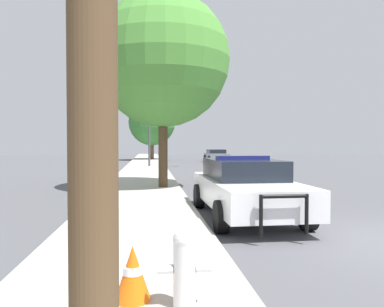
{
  "coord_description": "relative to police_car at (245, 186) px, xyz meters",
  "views": [
    {
      "loc": [
        -4.79,
        -6.17,
        1.81
      ],
      "look_at": [
        -2.06,
        17.97,
        1.17
      ],
      "focal_mm": 35.0,
      "sensor_mm": 36.0,
      "label": 1
    }
  ],
  "objects": [
    {
      "name": "sidewalk_left",
      "position": [
        -2.64,
        -2.81,
        -0.69
      ],
      "size": [
        3.0,
        110.0,
        0.13
      ],
      "color": "#ADA89E",
      "rests_on": "ground_plane"
    },
    {
      "name": "police_car",
      "position": [
        0.0,
        0.0,
        0.0
      ],
      "size": [
        2.14,
        5.03,
        1.51
      ],
      "rotation": [
        0.0,
        0.0,
        3.16
      ],
      "color": "white",
      "rests_on": "ground_plane"
    },
    {
      "name": "fire_hydrant",
      "position": [
        -1.97,
        -5.19,
        -0.19
      ],
      "size": [
        0.56,
        0.24,
        0.82
      ],
      "color": "white",
      "rests_on": "sidewalk_left"
    },
    {
      "name": "traffic_light",
      "position": [
        -0.82,
        19.16,
        2.78
      ],
      "size": [
        3.78,
        0.35,
        4.79
      ],
      "color": "#424247",
      "rests_on": "sidewalk_left"
    },
    {
      "name": "car_background_oncoming",
      "position": [
        4.08,
        26.63,
        -0.07
      ],
      "size": [
        2.07,
        4.1,
        1.24
      ],
      "rotation": [
        0.0,
        0.0,
        3.15
      ],
      "color": "slate",
      "rests_on": "ground_plane"
    },
    {
      "name": "tree_sidewalk_far",
      "position": [
        -2.08,
        31.3,
        3.34
      ],
      "size": [
        4.98,
        4.98,
        6.47
      ],
      "color": "brown",
      "rests_on": "sidewalk_left"
    },
    {
      "name": "tree_sidewalk_near",
      "position": [
        -1.81,
        5.55,
        4.27
      ],
      "size": [
        5.17,
        5.17,
        7.49
      ],
      "color": "#4C3823",
      "rests_on": "sidewalk_left"
    },
    {
      "name": "traffic_cone",
      "position": [
        -2.51,
        -4.96,
        -0.33
      ],
      "size": [
        0.39,
        0.39,
        0.59
      ],
      "color": "orange",
      "rests_on": "sidewalk_left"
    }
  ]
}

